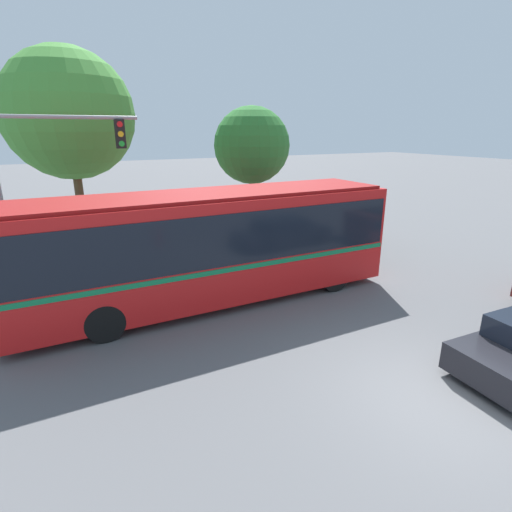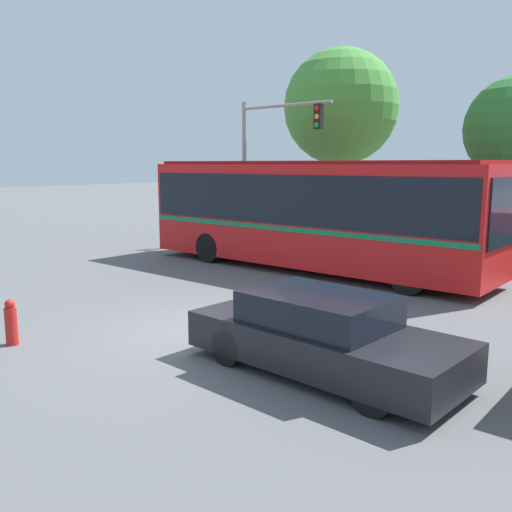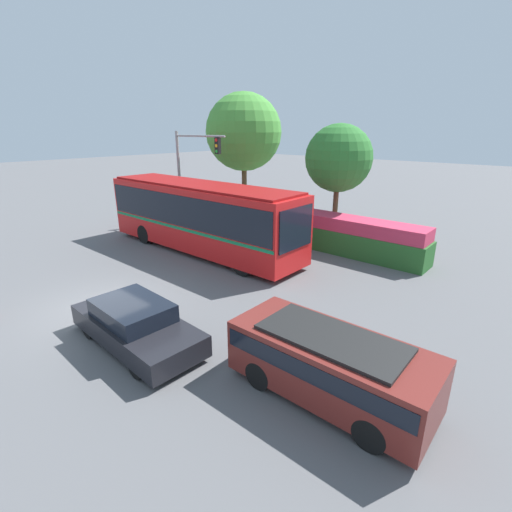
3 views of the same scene
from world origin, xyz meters
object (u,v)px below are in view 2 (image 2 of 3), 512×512
object	(u,v)px
city_bus	(310,209)
street_tree_left	(341,107)
sedan_foreground	(322,335)
traffic_light_pole	(266,151)
fire_hydrant	(11,323)

from	to	relation	value
city_bus	street_tree_left	bearing A→B (deg)	114.96
sedan_foreground	traffic_light_pole	distance (m)	14.18
street_tree_left	fire_hydrant	world-z (taller)	street_tree_left
traffic_light_pole	street_tree_left	bearing A→B (deg)	70.37
city_bus	traffic_light_pole	xyz separation A→B (m)	(-4.32, 3.06, 1.89)
sedan_foreground	fire_hydrant	size ratio (longest dim) A/B	5.30
city_bus	traffic_light_pole	bearing A→B (deg)	144.64
street_tree_left	city_bus	bearing A→B (deg)	-64.94
traffic_light_pole	fire_hydrant	world-z (taller)	traffic_light_pole
traffic_light_pole	fire_hydrant	xyz separation A→B (m)	(4.36, -12.65, -3.41)
city_bus	fire_hydrant	xyz separation A→B (m)	(0.03, -9.59, -1.52)
sedan_foreground	street_tree_left	distance (m)	16.65
sedan_foreground	street_tree_left	size ratio (longest dim) A/B	0.56
city_bus	traffic_light_pole	size ratio (longest dim) A/B	1.99
traffic_light_pole	street_tree_left	size ratio (longest dim) A/B	0.71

